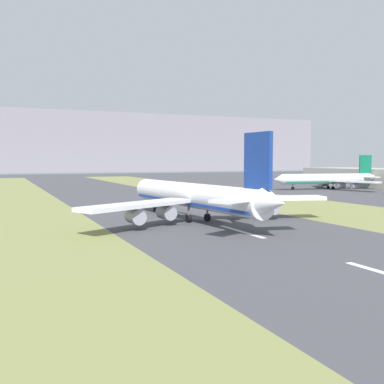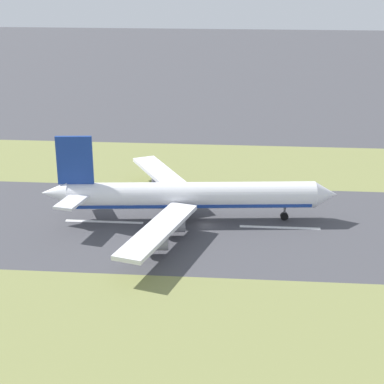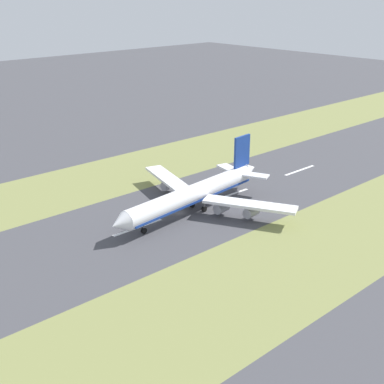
{
  "view_description": "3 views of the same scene",
  "coord_description": "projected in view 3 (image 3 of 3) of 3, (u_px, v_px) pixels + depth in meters",
  "views": [
    {
      "loc": [
        -46.3,
        -104.02,
        14.75
      ],
      "look_at": [
        -2.4,
        -3.44,
        7.0
      ],
      "focal_mm": 42.0,
      "sensor_mm": 36.0,
      "label": 1
    },
    {
      "loc": [
        132.99,
        7.86,
        57.71
      ],
      "look_at": [
        -2.4,
        -3.44,
        7.0
      ],
      "focal_mm": 60.0,
      "sensor_mm": 36.0,
      "label": 2
    },
    {
      "loc": [
        -119.82,
        103.27,
        68.16
      ],
      "look_at": [
        -2.4,
        -3.44,
        7.0
      ],
      "focal_mm": 50.0,
      "sensor_mm": 36.0,
      "label": 3
    }
  ],
  "objects": [
    {
      "name": "ground_plane",
      "position": [
        179.0,
        213.0,
        172.06
      ],
      "size": [
        800.0,
        800.0,
        0.0
      ],
      "primitive_type": "plane",
      "color": "#424247"
    },
    {
      "name": "grass_median_west",
      "position": [
        291.0,
        263.0,
        140.99
      ],
      "size": [
        40.0,
        600.0,
        0.01
      ],
      "primitive_type": "cube",
      "color": "olive",
      "rests_on": "ground"
    },
    {
      "name": "grass_median_east",
      "position": [
        102.0,
        178.0,
        203.14
      ],
      "size": [
        40.0,
        600.0,
        0.01
      ],
      "primitive_type": "cube",
      "color": "olive",
      "rests_on": "ground"
    },
    {
      "name": "centreline_dash_near",
      "position": [
        300.0,
        170.0,
        211.87
      ],
      "size": [
        1.2,
        18.0,
        0.01
      ],
      "primitive_type": "cube",
      "color": "silver",
      "rests_on": "ground"
    },
    {
      "name": "centreline_dash_mid",
      "position": [
        230.0,
        195.0,
        186.77
      ],
      "size": [
        1.2,
        18.0,
        0.01
      ],
      "primitive_type": "cube",
      "color": "silver",
      "rests_on": "ground"
    },
    {
      "name": "centreline_dash_far",
      "position": [
        138.0,
        227.0,
        161.67
      ],
      "size": [
        1.2,
        18.0,
        0.01
      ],
      "primitive_type": "cube",
      "color": "silver",
      "rests_on": "ground"
    },
    {
      "name": "airplane_main_jet",
      "position": [
        196.0,
        193.0,
        171.72
      ],
      "size": [
        63.8,
        67.21,
        20.2
      ],
      "color": "white",
      "rests_on": "ground"
    }
  ]
}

